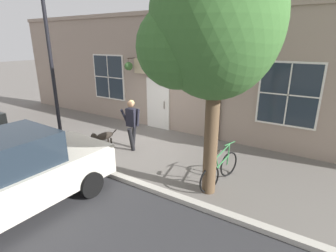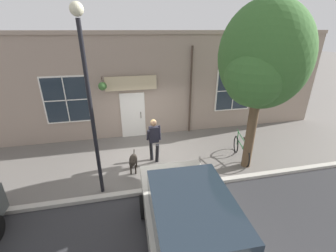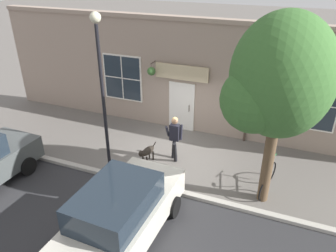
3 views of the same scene
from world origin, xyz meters
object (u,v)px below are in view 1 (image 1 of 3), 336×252
pedestrian_walking (132,120)px  dog_on_leash (103,137)px  street_tree_by_curb (211,25)px  parked_car_mid_block (6,177)px  street_lamp (49,46)px  leaning_bicycle (220,169)px

pedestrian_walking → dog_on_leash: 1.16m
street_tree_by_curb → parked_car_mid_block: (2.97, -3.08, -2.95)m
street_tree_by_curb → street_lamp: 5.09m
dog_on_leash → parked_car_mid_block: 3.71m
dog_on_leash → pedestrian_walking: bearing=123.5°
street_tree_by_curb → parked_car_mid_block: 5.20m
dog_on_leash → street_tree_by_curb: bearing=81.7°
dog_on_leash → street_lamp: 3.24m
pedestrian_walking → parked_car_mid_block: bearing=1.6°
pedestrian_walking → street_lamp: size_ratio=0.33×
dog_on_leash → street_lamp: (0.85, -1.04, 2.95)m
dog_on_leash → street_lamp: bearing=-50.5°
leaning_bicycle → parked_car_mid_block: size_ratio=0.40×
pedestrian_walking → leaning_bicycle: (0.52, 3.35, -0.66)m
leaning_bicycle → pedestrian_walking: bearing=-98.8°
street_lamp → street_tree_by_curb: bearing=93.0°
pedestrian_walking → leaning_bicycle: bearing=81.2°
leaning_bicycle → street_tree_by_curb: bearing=-14.4°
leaning_bicycle → street_lamp: (0.89, -5.23, 3.02)m
street_tree_by_curb → street_lamp: bearing=-87.0°
pedestrian_walking → street_tree_by_curb: 4.39m
street_tree_by_curb → dog_on_leash: bearing=-98.3°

